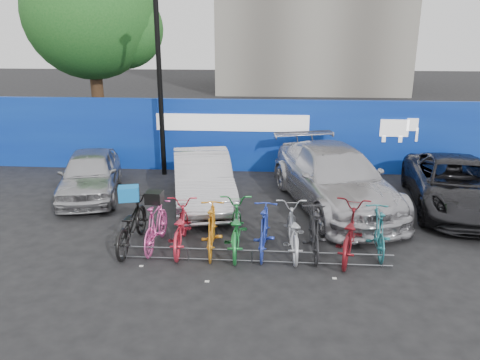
# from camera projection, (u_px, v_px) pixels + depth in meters

# --- Properties ---
(ground) EXTENTS (100.00, 100.00, 0.00)m
(ground) POSITION_uv_depth(u_px,v_px,m) (253.00, 250.00, 10.04)
(ground) COLOR black
(ground) RESTS_ON ground
(hoarding) EXTENTS (22.00, 0.18, 2.40)m
(hoarding) POSITION_uv_depth(u_px,v_px,m) (263.00, 136.00, 15.38)
(hoarding) COLOR #0A2794
(hoarding) RESTS_ON ground
(tree) EXTENTS (5.40, 5.20, 7.80)m
(tree) POSITION_uv_depth(u_px,v_px,m) (97.00, 16.00, 18.56)
(tree) COLOR #382314
(tree) RESTS_ON ground
(lamppost) EXTENTS (0.25, 0.50, 6.11)m
(lamppost) POSITION_uv_depth(u_px,v_px,m) (159.00, 73.00, 14.42)
(lamppost) COLOR black
(lamppost) RESTS_ON ground
(bike_rack) EXTENTS (5.60, 0.03, 0.30)m
(bike_rack) POSITION_uv_depth(u_px,v_px,m) (252.00, 256.00, 9.42)
(bike_rack) COLOR #595B60
(bike_rack) RESTS_ON ground
(car_0) EXTENTS (2.43, 4.08, 1.30)m
(car_0) POSITION_uv_depth(u_px,v_px,m) (90.00, 174.00, 13.20)
(car_0) COLOR #A6A6AA
(car_0) RESTS_ON ground
(car_1) EXTENTS (2.38, 4.46, 1.40)m
(car_1) POSITION_uv_depth(u_px,v_px,m) (202.00, 179.00, 12.58)
(car_1) COLOR #B6B5BA
(car_1) RESTS_ON ground
(car_2) EXTENTS (3.61, 5.81, 1.57)m
(car_2) POSITION_uv_depth(u_px,v_px,m) (334.00, 178.00, 12.35)
(car_2) COLOR #B8B7BC
(car_2) RESTS_ON ground
(car_3) EXTENTS (2.76, 5.01, 1.33)m
(car_3) POSITION_uv_depth(u_px,v_px,m) (456.00, 185.00, 12.19)
(car_3) COLOR black
(car_3) RESTS_ON ground
(bike_0) EXTENTS (0.72, 2.04, 1.07)m
(bike_0) POSITION_uv_depth(u_px,v_px,m) (131.00, 223.00, 10.06)
(bike_0) COLOR black
(bike_0) RESTS_ON ground
(bike_1) EXTENTS (0.55, 1.71, 1.02)m
(bike_1) POSITION_uv_depth(u_px,v_px,m) (156.00, 225.00, 10.05)
(bike_1) COLOR #E94FA2
(bike_1) RESTS_ON ground
(bike_2) EXTENTS (0.79, 1.92, 0.99)m
(bike_2) POSITION_uv_depth(u_px,v_px,m) (180.00, 227.00, 10.00)
(bike_2) COLOR red
(bike_2) RESTS_ON ground
(bike_3) EXTENTS (0.61, 1.77, 1.04)m
(bike_3) POSITION_uv_depth(u_px,v_px,m) (212.00, 228.00, 9.84)
(bike_3) COLOR orange
(bike_3) RESTS_ON ground
(bike_4) EXTENTS (0.81, 2.02, 1.04)m
(bike_4) POSITION_uv_depth(u_px,v_px,m) (235.00, 227.00, 9.90)
(bike_4) COLOR #1E7F35
(bike_4) RESTS_ON ground
(bike_5) EXTENTS (0.58, 1.76, 1.04)m
(bike_5) POSITION_uv_depth(u_px,v_px,m) (264.00, 229.00, 9.80)
(bike_5) COLOR #2237A1
(bike_5) RESTS_ON ground
(bike_6) EXTENTS (0.76, 1.93, 1.00)m
(bike_6) POSITION_uv_depth(u_px,v_px,m) (293.00, 230.00, 9.82)
(bike_6) COLOR #B5B8BD
(bike_6) RESTS_ON ground
(bike_7) EXTENTS (0.52, 1.71, 1.02)m
(bike_7) POSITION_uv_depth(u_px,v_px,m) (314.00, 232.00, 9.71)
(bike_7) COLOR #242426
(bike_7) RESTS_ON ground
(bike_8) EXTENTS (1.20, 2.16, 1.08)m
(bike_8) POSITION_uv_depth(u_px,v_px,m) (350.00, 232.00, 9.64)
(bike_8) COLOR maroon
(bike_8) RESTS_ON ground
(bike_9) EXTENTS (0.54, 1.67, 0.99)m
(bike_9) POSITION_uv_depth(u_px,v_px,m) (378.00, 230.00, 9.80)
(bike_9) COLOR #226F78
(bike_9) RESTS_ON ground
(cargo_crate) EXTENTS (0.49, 0.42, 0.30)m
(cargo_crate) POSITION_uv_depth(u_px,v_px,m) (129.00, 193.00, 9.85)
(cargo_crate) COLOR blue
(cargo_crate) RESTS_ON bike_0
(cargo_topcase) EXTENTS (0.36, 0.33, 0.25)m
(cargo_topcase) POSITION_uv_depth(u_px,v_px,m) (154.00, 197.00, 9.86)
(cargo_topcase) COLOR black
(cargo_topcase) RESTS_ON bike_1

